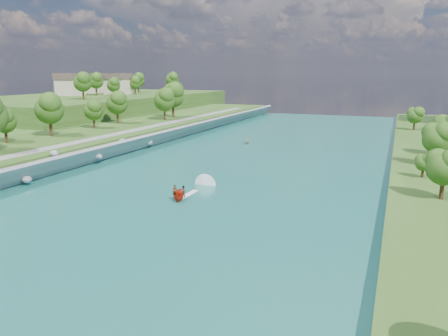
% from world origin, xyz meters
% --- Properties ---
extents(ground, '(260.00, 260.00, 0.00)m').
position_xyz_m(ground, '(0.00, 0.00, 0.00)').
color(ground, '#2D5119').
rests_on(ground, ground).
extents(river_water, '(55.00, 240.00, 0.10)m').
position_xyz_m(river_water, '(0.00, 20.00, 0.05)').
color(river_water, '#1A635C').
rests_on(river_water, ground).
extents(berm_west, '(45.00, 240.00, 3.50)m').
position_xyz_m(berm_west, '(-50.00, 20.00, 1.75)').
color(berm_west, '#2D5119').
rests_on(berm_west, ground).
extents(ridge_west, '(60.00, 120.00, 9.00)m').
position_xyz_m(ridge_west, '(-82.50, 95.00, 4.50)').
color(ridge_west, '#2D5119').
rests_on(ridge_west, ground).
extents(riprap_bank, '(3.93, 236.00, 4.49)m').
position_xyz_m(riprap_bank, '(-25.86, 19.38, 1.81)').
color(riprap_bank, slate).
rests_on(riprap_bank, ground).
extents(riverside_path, '(3.00, 200.00, 0.10)m').
position_xyz_m(riverside_path, '(-32.50, 20.00, 3.55)').
color(riverside_path, gray).
rests_on(riverside_path, berm_west).
extents(ridge_houses, '(29.50, 29.50, 8.40)m').
position_xyz_m(ridge_houses, '(-88.67, 100.00, 13.31)').
color(ridge_houses, beige).
rests_on(ridge_houses, ridge_west).
extents(trees_ridge, '(22.89, 69.48, 10.41)m').
position_xyz_m(trees_ridge, '(-72.95, 100.87, 13.93)').
color(trees_ridge, '#235216').
rests_on(trees_ridge, ridge_west).
extents(motorboat, '(3.60, 18.70, 2.21)m').
position_xyz_m(motorboat, '(0.60, 5.85, 0.69)').
color(motorboat, '#AE240D').
rests_on(motorboat, river_water).
extents(raft, '(2.10, 2.72, 1.56)m').
position_xyz_m(raft, '(-7.03, 54.92, 0.44)').
color(raft, gray).
rests_on(raft, river_water).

